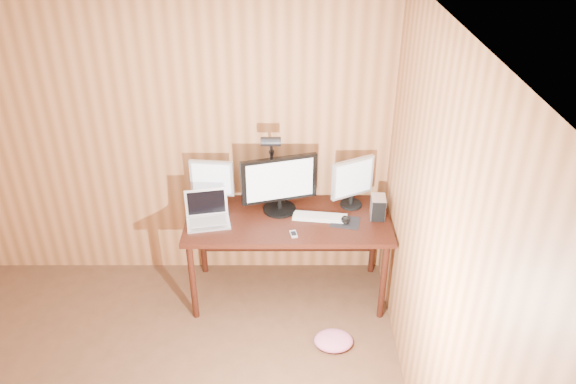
{
  "coord_description": "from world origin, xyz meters",
  "views": [
    {
      "loc": [
        0.93,
        -2.06,
        3.16
      ],
      "look_at": [
        0.93,
        1.58,
        1.02
      ],
      "focal_mm": 35.0,
      "sensor_mm": 36.0,
      "label": 1
    }
  ],
  "objects_px": {
    "mouse": "(345,220)",
    "speaker": "(382,204)",
    "monitor_right": "(352,181)",
    "monitor_center": "(279,183)",
    "laptop": "(207,214)",
    "monitor_left": "(212,182)",
    "phone": "(294,234)",
    "keyboard": "(320,217)",
    "desk": "(288,226)",
    "desk_lamp": "(271,158)",
    "hard_drive": "(378,207)"
  },
  "relations": [
    {
      "from": "laptop",
      "to": "speaker",
      "type": "bearing_deg",
      "value": -5.18
    },
    {
      "from": "keyboard",
      "to": "mouse",
      "type": "height_order",
      "value": "mouse"
    },
    {
      "from": "desk",
      "to": "laptop",
      "type": "xyz_separation_m",
      "value": [
        -0.63,
        -0.1,
        0.18
      ]
    },
    {
      "from": "monitor_right",
      "to": "desk_lamp",
      "type": "height_order",
      "value": "desk_lamp"
    },
    {
      "from": "desk_lamp",
      "to": "monitor_left",
      "type": "bearing_deg",
      "value": 163.96
    },
    {
      "from": "laptop",
      "to": "phone",
      "type": "height_order",
      "value": "laptop"
    },
    {
      "from": "monitor_right",
      "to": "mouse",
      "type": "height_order",
      "value": "monitor_right"
    },
    {
      "from": "monitor_center",
      "to": "desk",
      "type": "bearing_deg",
      "value": -52.63
    },
    {
      "from": "monitor_right",
      "to": "desk_lamp",
      "type": "distance_m",
      "value": 0.67
    },
    {
      "from": "mouse",
      "to": "monitor_right",
      "type": "bearing_deg",
      "value": 97.38
    },
    {
      "from": "monitor_right",
      "to": "phone",
      "type": "distance_m",
      "value": 0.67
    },
    {
      "from": "monitor_left",
      "to": "phone",
      "type": "distance_m",
      "value": 0.81
    },
    {
      "from": "monitor_center",
      "to": "desk_lamp",
      "type": "relative_size",
      "value": 0.89
    },
    {
      "from": "monitor_center",
      "to": "mouse",
      "type": "bearing_deg",
      "value": -34.91
    },
    {
      "from": "phone",
      "to": "desk_lamp",
      "type": "xyz_separation_m",
      "value": [
        -0.17,
        0.45,
        0.41
      ]
    },
    {
      "from": "laptop",
      "to": "monitor_center",
      "type": "bearing_deg",
      "value": 3.89
    },
    {
      "from": "speaker",
      "to": "monitor_center",
      "type": "bearing_deg",
      "value": 179.38
    },
    {
      "from": "monitor_left",
      "to": "monitor_center",
      "type": "bearing_deg",
      "value": -3.37
    },
    {
      "from": "monitor_center",
      "to": "phone",
      "type": "xyz_separation_m",
      "value": [
        0.11,
        -0.35,
        -0.24
      ]
    },
    {
      "from": "monitor_center",
      "to": "laptop",
      "type": "relative_size",
      "value": 1.6
    },
    {
      "from": "desk",
      "to": "laptop",
      "type": "distance_m",
      "value": 0.66
    },
    {
      "from": "monitor_left",
      "to": "monitor_right",
      "type": "relative_size",
      "value": 0.94
    },
    {
      "from": "desk",
      "to": "phone",
      "type": "relative_size",
      "value": 16.13
    },
    {
      "from": "desk",
      "to": "speaker",
      "type": "xyz_separation_m",
      "value": [
        0.75,
        0.04,
        0.19
      ]
    },
    {
      "from": "desk",
      "to": "phone",
      "type": "distance_m",
      "value": 0.32
    },
    {
      "from": "monitor_center",
      "to": "hard_drive",
      "type": "bearing_deg",
      "value": -22.89
    },
    {
      "from": "desk",
      "to": "keyboard",
      "type": "distance_m",
      "value": 0.29
    },
    {
      "from": "laptop",
      "to": "mouse",
      "type": "relative_size",
      "value": 3.39
    },
    {
      "from": "monitor_right",
      "to": "speaker",
      "type": "distance_m",
      "value": 0.3
    },
    {
      "from": "laptop",
      "to": "monitor_right",
      "type": "bearing_deg",
      "value": -0.07
    },
    {
      "from": "monitor_right",
      "to": "keyboard",
      "type": "height_order",
      "value": "monitor_right"
    },
    {
      "from": "phone",
      "to": "speaker",
      "type": "xyz_separation_m",
      "value": [
        0.71,
        0.34,
        0.06
      ]
    },
    {
      "from": "laptop",
      "to": "keyboard",
      "type": "bearing_deg",
      "value": -8.95
    },
    {
      "from": "mouse",
      "to": "phone",
      "type": "xyz_separation_m",
      "value": [
        -0.4,
        -0.17,
        -0.02
      ]
    },
    {
      "from": "monitor_center",
      "to": "speaker",
      "type": "relative_size",
      "value": 4.46
    },
    {
      "from": "desk",
      "to": "mouse",
      "type": "distance_m",
      "value": 0.48
    },
    {
      "from": "monitor_center",
      "to": "mouse",
      "type": "distance_m",
      "value": 0.59
    },
    {
      "from": "keyboard",
      "to": "hard_drive",
      "type": "relative_size",
      "value": 2.5
    },
    {
      "from": "speaker",
      "to": "desk_lamp",
      "type": "distance_m",
      "value": 0.95
    },
    {
      "from": "monitor_left",
      "to": "desk",
      "type": "bearing_deg",
      "value": -6.98
    },
    {
      "from": "desk_lamp",
      "to": "desk",
      "type": "bearing_deg",
      "value": -67.09
    },
    {
      "from": "mouse",
      "to": "speaker",
      "type": "bearing_deg",
      "value": 51.62
    },
    {
      "from": "desk",
      "to": "monitor_right",
      "type": "xyz_separation_m",
      "value": [
        0.51,
        0.12,
        0.35
      ]
    },
    {
      "from": "keyboard",
      "to": "hard_drive",
      "type": "height_order",
      "value": "hard_drive"
    },
    {
      "from": "mouse",
      "to": "hard_drive",
      "type": "xyz_separation_m",
      "value": [
        0.26,
        0.08,
        0.06
      ]
    },
    {
      "from": "monitor_left",
      "to": "laptop",
      "type": "relative_size",
      "value": 1.07
    },
    {
      "from": "laptop",
      "to": "hard_drive",
      "type": "bearing_deg",
      "value": -8.77
    },
    {
      "from": "desk",
      "to": "monitor_left",
      "type": "height_order",
      "value": "monitor_left"
    },
    {
      "from": "monitor_center",
      "to": "laptop",
      "type": "xyz_separation_m",
      "value": [
        -0.56,
        -0.15,
        -0.19
      ]
    },
    {
      "from": "phone",
      "to": "speaker",
      "type": "distance_m",
      "value": 0.79
    }
  ]
}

